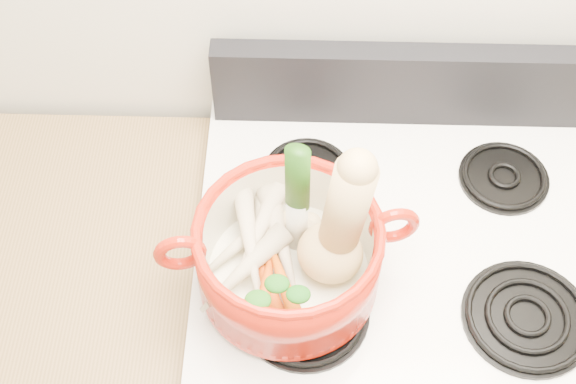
{
  "coord_description": "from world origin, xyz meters",
  "views": [
    {
      "loc": [
        -0.2,
        0.6,
        2.19
      ],
      "look_at": [
        -0.22,
        1.28,
        1.25
      ],
      "focal_mm": 50.0,
      "sensor_mm": 36.0,
      "label": 1
    }
  ],
  "objects_px": {
    "dutch_oven": "(288,256)",
    "squash": "(333,222)",
    "leek": "(297,197)",
    "stove_body": "(384,351)"
  },
  "relations": [
    {
      "from": "stove_body",
      "to": "leek",
      "type": "height_order",
      "value": "leek"
    },
    {
      "from": "squash",
      "to": "leek",
      "type": "distance_m",
      "value": 0.08
    },
    {
      "from": "stove_body",
      "to": "dutch_oven",
      "type": "distance_m",
      "value": 0.63
    },
    {
      "from": "dutch_oven",
      "to": "squash",
      "type": "height_order",
      "value": "squash"
    },
    {
      "from": "stove_body",
      "to": "leek",
      "type": "relative_size",
      "value": 3.42
    },
    {
      "from": "dutch_oven",
      "to": "squash",
      "type": "distance_m",
      "value": 0.12
    },
    {
      "from": "squash",
      "to": "leek",
      "type": "height_order",
      "value": "squash"
    },
    {
      "from": "dutch_oven",
      "to": "leek",
      "type": "xyz_separation_m",
      "value": [
        0.01,
        0.06,
        0.09
      ]
    },
    {
      "from": "stove_body",
      "to": "squash",
      "type": "distance_m",
      "value": 0.7
    },
    {
      "from": "dutch_oven",
      "to": "squash",
      "type": "xyz_separation_m",
      "value": [
        0.07,
        0.0,
        0.1
      ]
    }
  ]
}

